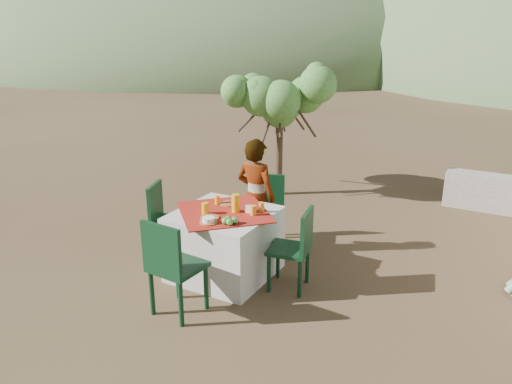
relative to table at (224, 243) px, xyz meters
The scene contains 21 objects.
ground 0.73m from the table, 147.70° to the left, with size 160.00×160.00×0.00m, color #3A291A.
table is the anchor object (origin of this frame).
chair_far 1.08m from the table, 91.00° to the left, with size 0.51×0.51×0.87m.
chair_near 0.98m from the table, 88.45° to the right, with size 0.49×0.49×1.00m.
chair_left 0.89m from the table, behind, with size 0.54×0.54×0.92m.
chair_right 0.85m from the table, ahead, with size 0.48×0.48×0.90m.
person 0.77m from the table, 87.97° to the left, with size 0.53×0.35×1.45m, color #8C6651.
shrub_tree 3.17m from the table, 103.21° to the left, with size 1.61×1.58×1.89m.
hill_near_left 35.54m from the table, 121.42° to the left, with size 40.00×40.00×16.00m, color #3F552F.
hill_far_center 52.53m from the table, 94.94° to the left, with size 60.00×60.00×24.00m, color slate.
plate_far 0.46m from the table, 107.76° to the left, with size 0.20×0.20×0.01m, color brown.
plate_near 0.46m from the table, 94.93° to the right, with size 0.20×0.20×0.01m, color brown.
glass_far 0.50m from the table, 138.39° to the left, with size 0.06×0.06×0.10m, color #F5A30F.
glass_near 0.49m from the table, 131.25° to the right, with size 0.08×0.08×0.12m, color #F5A30F.
juice_pitcher 0.50m from the table, 25.59° to the left, with size 0.09×0.09×0.20m, color #F5A30F.
bowl_plate 0.53m from the table, 83.49° to the right, with size 0.19×0.19×0.01m, color brown.
white_bowl 0.55m from the table, 83.49° to the right, with size 0.13×0.13×0.05m, color white.
jar_left 0.55m from the table, 11.12° to the left, with size 0.07×0.07×0.11m, color orange.
jar_right 0.60m from the table, 30.50° to the left, with size 0.06×0.06×0.10m, color orange.
napkin_holder 0.51m from the table, 22.74° to the left, with size 0.07×0.04×0.09m, color white.
fruit_cluster 0.56m from the table, 48.45° to the right, with size 0.15×0.14×0.07m.
Camera 1 is at (3.32, -4.64, 2.71)m, focal length 35.00 mm.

